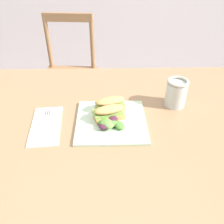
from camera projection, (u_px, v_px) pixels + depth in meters
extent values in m
plane|color=gray|center=(110.00, 213.00, 1.44)|extent=(9.47, 9.47, 0.00)
cube|color=#997551|center=(95.00, 125.00, 0.95)|extent=(1.42, 0.92, 0.03)
cube|color=#8E6642|center=(204.00, 130.00, 1.50)|extent=(0.07, 0.07, 0.71)
cylinder|color=#8E6642|center=(45.00, 115.00, 1.85)|extent=(0.03, 0.03, 0.43)
cylinder|color=#8E6642|center=(90.00, 117.00, 1.83)|extent=(0.03, 0.03, 0.43)
cylinder|color=#8E6642|center=(56.00, 92.00, 2.12)|extent=(0.03, 0.03, 0.43)
cylinder|color=#8E6642|center=(95.00, 93.00, 2.11)|extent=(0.03, 0.03, 0.43)
cube|color=#8E6642|center=(69.00, 79.00, 1.84)|extent=(0.43, 0.43, 0.02)
cylinder|color=#8E6642|center=(49.00, 41.00, 1.87)|extent=(0.03, 0.03, 0.42)
cylinder|color=#8E6642|center=(93.00, 42.00, 1.85)|extent=(0.03, 0.03, 0.42)
cube|color=#8E6642|center=(68.00, 17.00, 1.75)|extent=(0.36, 0.06, 0.06)
cube|color=beige|center=(112.00, 121.00, 0.94)|extent=(0.26, 0.26, 0.01)
cube|color=tan|center=(110.00, 116.00, 0.93)|extent=(0.12, 0.08, 0.02)
cube|color=#84A84C|center=(110.00, 112.00, 0.93)|extent=(0.12, 0.09, 0.01)
ellipsoid|color=tan|center=(110.00, 109.00, 0.92)|extent=(0.13, 0.08, 0.02)
cube|color=tan|center=(111.00, 108.00, 0.98)|extent=(0.12, 0.08, 0.02)
cube|color=#84A84C|center=(111.00, 104.00, 0.98)|extent=(0.12, 0.09, 0.01)
ellipsoid|color=tan|center=(111.00, 101.00, 0.96)|extent=(0.13, 0.08, 0.02)
ellipsoid|color=#518438|center=(120.00, 125.00, 0.90)|extent=(0.06, 0.06, 0.02)
ellipsoid|color=#518438|center=(107.00, 117.00, 0.93)|extent=(0.05, 0.05, 0.02)
ellipsoid|color=#518438|center=(105.00, 122.00, 0.89)|extent=(0.03, 0.06, 0.01)
ellipsoid|color=#518438|center=(113.00, 117.00, 0.94)|extent=(0.07, 0.05, 0.01)
ellipsoid|color=#518438|center=(101.00, 120.00, 0.91)|extent=(0.05, 0.06, 0.02)
ellipsoid|color=#6B9E47|center=(110.00, 123.00, 0.89)|extent=(0.06, 0.07, 0.02)
ellipsoid|color=#518438|center=(110.00, 125.00, 0.88)|extent=(0.05, 0.03, 0.01)
ellipsoid|color=#4C2338|center=(114.00, 119.00, 0.91)|extent=(0.04, 0.04, 0.02)
ellipsoid|color=#4C2338|center=(105.00, 125.00, 0.88)|extent=(0.05, 0.06, 0.01)
ellipsoid|color=#518438|center=(112.00, 123.00, 0.89)|extent=(0.06, 0.05, 0.01)
cube|color=silver|center=(47.00, 125.00, 0.92)|extent=(0.13, 0.24, 0.00)
cube|color=silver|center=(46.00, 129.00, 0.90)|extent=(0.02, 0.14, 0.00)
cube|color=silver|center=(49.00, 114.00, 0.97)|extent=(0.03, 0.05, 0.00)
cube|color=#38383D|center=(51.00, 112.00, 0.98)|extent=(0.01, 0.03, 0.00)
cube|color=#38383D|center=(49.00, 112.00, 0.98)|extent=(0.01, 0.03, 0.00)
cube|color=#38383D|center=(47.00, 112.00, 0.98)|extent=(0.01, 0.03, 0.00)
cylinder|color=#995623|center=(176.00, 96.00, 1.01)|extent=(0.08, 0.08, 0.08)
cylinder|color=silver|center=(177.00, 94.00, 1.01)|extent=(0.09, 0.09, 0.11)
torus|color=#B7B29E|center=(179.00, 82.00, 0.97)|extent=(0.09, 0.09, 0.01)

